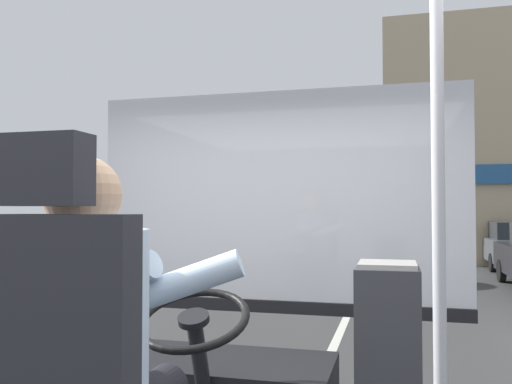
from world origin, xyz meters
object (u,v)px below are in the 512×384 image
at_px(bus_driver, 90,336).
at_px(handrail_pole, 439,212).
at_px(parked_car_red, 485,235).
at_px(fare_box, 388,380).

relative_size(bus_driver, handrail_pole, 0.36).
bearing_deg(bus_driver, parked_car_red, 78.67).
relative_size(bus_driver, fare_box, 0.87).
height_order(handrail_pole, fare_box, handrail_pole).
distance_m(handrail_pole, parked_car_red, 21.31).
bearing_deg(handrail_pole, parked_car_red, 80.99).
xyz_separation_m(bus_driver, handrail_pole, (0.98, 0.52, 0.35)).
bearing_deg(fare_box, handrail_pole, -64.11).
distance_m(bus_driver, handrail_pole, 1.16).
relative_size(handrail_pole, fare_box, 2.44).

